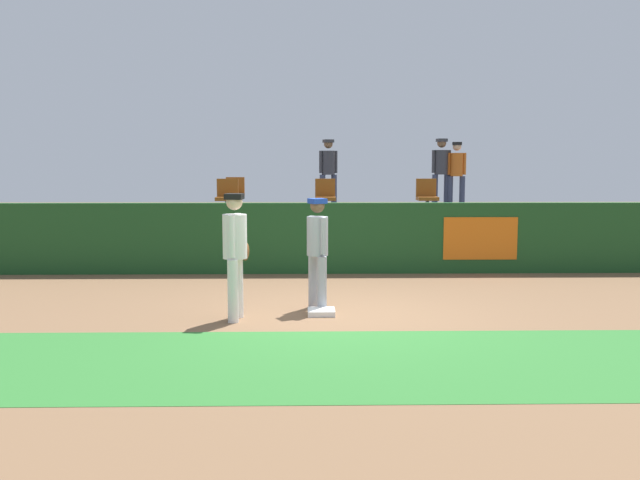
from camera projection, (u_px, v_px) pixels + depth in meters
The scene contains 14 objects.
ground_plane at pixel (337, 316), 10.06m from camera, with size 60.00×60.00×0.00m, color brown.
grass_foreground_strip at pixel (346, 362), 7.71m from camera, with size 18.00×2.80×0.01m, color #2D722D.
first_base at pixel (321, 312), 10.13m from camera, with size 0.40×0.40×0.08m, color white.
player_fielder_home at pixel (235, 247), 9.70m from camera, with size 0.39×0.55×1.80m.
player_runner_visitor at pixel (317, 246), 10.39m from camera, with size 0.43×0.44×1.70m.
field_wall at pixel (329, 238), 13.92m from camera, with size 18.00×0.26×1.44m.
bleacher_platform at pixel (325, 235), 16.49m from camera, with size 18.00×4.80×1.05m, color #59595E.
seat_front_right at pixel (427, 195), 15.30m from camera, with size 0.45×0.44×0.84m.
seat_front_center at pixel (325, 195), 15.26m from camera, with size 0.45×0.44×0.84m.
seat_back_left at pixel (235, 192), 17.01m from camera, with size 0.46×0.44×0.84m.
seat_front_left at pixel (227, 195), 15.22m from camera, with size 0.48×0.44×0.84m.
spectator_hooded at pixel (457, 170), 17.79m from camera, with size 0.48×0.37×1.73m.
spectator_capped at pixel (328, 169), 17.97m from camera, with size 0.49×0.43×1.80m.
spectator_casual at pixel (441, 168), 17.84m from camera, with size 0.51×0.39×1.82m.
Camera 1 is at (-0.44, -9.87, 2.22)m, focal length 38.50 mm.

